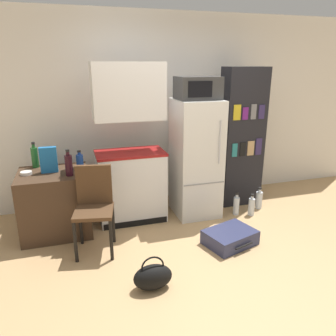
# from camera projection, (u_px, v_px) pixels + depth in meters

# --- Properties ---
(ground_plane) EXTENTS (24.00, 24.00, 0.00)m
(ground_plane) POSITION_uv_depth(u_px,v_px,m) (216.00, 268.00, 3.32)
(ground_plane) COLOR tan
(wall_back) EXTENTS (6.40, 0.10, 2.65)m
(wall_back) POSITION_uv_depth(u_px,v_px,m) (175.00, 110.00, 4.79)
(wall_back) COLOR white
(wall_back) RESTS_ON ground_plane
(side_table) EXTENTS (0.79, 0.69, 0.77)m
(side_table) POSITION_uv_depth(u_px,v_px,m) (56.00, 203.00, 3.92)
(side_table) COLOR #422D1E
(side_table) RESTS_ON ground_plane
(kitchen_hutch) EXTENTS (0.86, 0.50, 2.00)m
(kitchen_hutch) POSITION_uv_depth(u_px,v_px,m) (130.00, 152.00, 4.11)
(kitchen_hutch) COLOR white
(kitchen_hutch) RESTS_ON ground_plane
(refrigerator) EXTENTS (0.57, 0.64, 1.55)m
(refrigerator) POSITION_uv_depth(u_px,v_px,m) (196.00, 158.00, 4.33)
(refrigerator) COLOR silver
(refrigerator) RESTS_ON ground_plane
(microwave) EXTENTS (0.52, 0.41, 0.28)m
(microwave) POSITION_uv_depth(u_px,v_px,m) (198.00, 88.00, 4.05)
(microwave) COLOR #333333
(microwave) RESTS_ON refrigerator
(bookshelf) EXTENTS (0.58, 0.32, 1.93)m
(bookshelf) POSITION_uv_depth(u_px,v_px,m) (242.00, 138.00, 4.62)
(bookshelf) COLOR black
(bookshelf) RESTS_ON ground_plane
(bottle_green_tall) EXTENTS (0.08, 0.08, 0.31)m
(bottle_green_tall) POSITION_uv_depth(u_px,v_px,m) (35.00, 157.00, 3.96)
(bottle_green_tall) COLOR #1E6028
(bottle_green_tall) RESTS_ON side_table
(bottle_wine_dark) EXTENTS (0.08, 0.08, 0.30)m
(bottle_wine_dark) POSITION_uv_depth(u_px,v_px,m) (69.00, 165.00, 3.66)
(bottle_wine_dark) COLOR black
(bottle_wine_dark) RESTS_ON side_table
(bottle_blue_soda) EXTENTS (0.08, 0.08, 0.24)m
(bottle_blue_soda) POSITION_uv_depth(u_px,v_px,m) (80.00, 162.00, 3.85)
(bottle_blue_soda) COLOR #1E47A3
(bottle_blue_soda) RESTS_ON side_table
(bowl) EXTENTS (0.13, 0.13, 0.04)m
(bowl) POSITION_uv_depth(u_px,v_px,m) (26.00, 173.00, 3.73)
(bowl) COLOR silver
(bowl) RESTS_ON side_table
(cereal_box) EXTENTS (0.19, 0.07, 0.30)m
(cereal_box) POSITION_uv_depth(u_px,v_px,m) (49.00, 160.00, 3.77)
(cereal_box) COLOR #1E66A8
(cereal_box) RESTS_ON side_table
(chair) EXTENTS (0.47, 0.47, 0.94)m
(chair) POSITION_uv_depth(u_px,v_px,m) (94.00, 201.00, 3.52)
(chair) COLOR black
(chair) RESTS_ON ground_plane
(suitcase_large_flat) EXTENTS (0.64, 0.54, 0.16)m
(suitcase_large_flat) POSITION_uv_depth(u_px,v_px,m) (230.00, 237.00, 3.73)
(suitcase_large_flat) COLOR navy
(suitcase_large_flat) RESTS_ON ground_plane
(handbag) EXTENTS (0.36, 0.20, 0.33)m
(handbag) POSITION_uv_depth(u_px,v_px,m) (153.00, 277.00, 2.98)
(handbag) COLOR black
(handbag) RESTS_ON ground_plane
(water_bottle_front) EXTENTS (0.09, 0.09, 0.31)m
(water_bottle_front) POSITION_uv_depth(u_px,v_px,m) (259.00, 200.00, 4.64)
(water_bottle_front) COLOR silver
(water_bottle_front) RESTS_ON ground_plane
(water_bottle_middle) EXTENTS (0.08, 0.08, 0.32)m
(water_bottle_middle) POSITION_uv_depth(u_px,v_px,m) (236.00, 205.00, 4.45)
(water_bottle_middle) COLOR silver
(water_bottle_middle) RESTS_ON ground_plane
(water_bottle_back) EXTENTS (0.08, 0.08, 0.30)m
(water_bottle_back) POSITION_uv_depth(u_px,v_px,m) (251.00, 206.00, 4.43)
(water_bottle_back) COLOR silver
(water_bottle_back) RESTS_ON ground_plane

